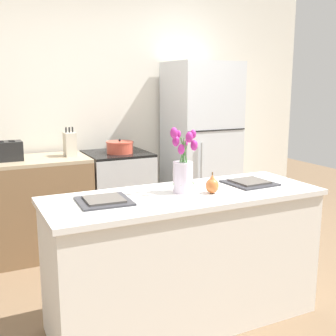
# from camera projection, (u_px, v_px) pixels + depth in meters

# --- Properties ---
(ground_plane) EXTENTS (10.00, 10.00, 0.00)m
(ground_plane) POSITION_uv_depth(u_px,v_px,m) (184.00, 319.00, 2.87)
(ground_plane) COLOR brown
(back_wall) EXTENTS (5.20, 0.08, 2.70)m
(back_wall) POSITION_uv_depth(u_px,v_px,m) (94.00, 106.00, 4.36)
(back_wall) COLOR silver
(back_wall) RESTS_ON ground_plane
(kitchen_island) EXTENTS (1.80, 0.66, 0.89)m
(kitchen_island) POSITION_uv_depth(u_px,v_px,m) (185.00, 258.00, 2.78)
(kitchen_island) COLOR silver
(kitchen_island) RESTS_ON ground_plane
(stove_range) EXTENTS (0.60, 0.61, 0.91)m
(stove_range) POSITION_uv_depth(u_px,v_px,m) (118.00, 197.00, 4.23)
(stove_range) COLOR #B2B5B7
(stove_range) RESTS_ON ground_plane
(refrigerator) EXTENTS (0.68, 0.67, 1.80)m
(refrigerator) POSITION_uv_depth(u_px,v_px,m) (201.00, 147.00, 4.55)
(refrigerator) COLOR silver
(refrigerator) RESTS_ON ground_plane
(flower_vase) EXTENTS (0.17, 0.17, 0.42)m
(flower_vase) POSITION_uv_depth(u_px,v_px,m) (183.00, 169.00, 2.69)
(flower_vase) COLOR silver
(flower_vase) RESTS_ON kitchen_island
(pear_figurine) EXTENTS (0.08, 0.08, 0.14)m
(pear_figurine) POSITION_uv_depth(u_px,v_px,m) (212.00, 185.00, 2.68)
(pear_figurine) COLOR #C66B33
(pear_figurine) RESTS_ON kitchen_island
(plate_setting_left) EXTENTS (0.32, 0.32, 0.02)m
(plate_setting_left) POSITION_uv_depth(u_px,v_px,m) (104.00, 200.00, 2.49)
(plate_setting_left) COLOR #333338
(plate_setting_left) RESTS_ON kitchen_island
(plate_setting_right) EXTENTS (0.32, 0.32, 0.02)m
(plate_setting_right) POSITION_uv_depth(u_px,v_px,m) (250.00, 182.00, 2.94)
(plate_setting_right) COLOR #333338
(plate_setting_right) RESTS_ON kitchen_island
(toaster) EXTENTS (0.28, 0.18, 0.17)m
(toaster) POSITION_uv_depth(u_px,v_px,m) (7.00, 151.00, 3.67)
(toaster) COLOR black
(toaster) RESTS_ON back_counter
(cooking_pot) EXTENTS (0.26, 0.26, 0.14)m
(cooking_pot) POSITION_uv_depth(u_px,v_px,m) (120.00, 147.00, 4.09)
(cooking_pot) COLOR #CC4C38
(cooking_pot) RESTS_ON stove_range
(knife_block) EXTENTS (0.10, 0.14, 0.27)m
(knife_block) POSITION_uv_depth(u_px,v_px,m) (70.00, 144.00, 3.91)
(knife_block) COLOR beige
(knife_block) RESTS_ON back_counter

